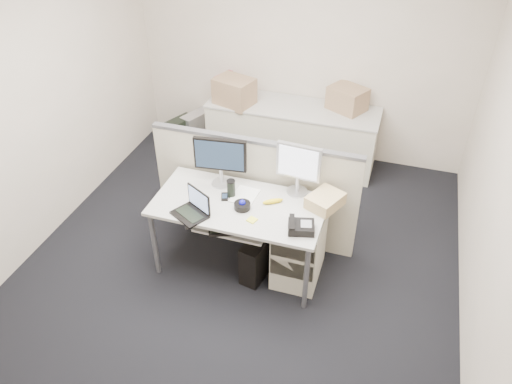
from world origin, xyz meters
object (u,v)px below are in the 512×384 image
(desk, at_px, (239,210))
(laptop, at_px, (189,205))
(desk_phone, at_px, (301,227))
(monitor_main, at_px, (221,162))

(desk, bearing_deg, laptop, -140.90)
(desk, distance_m, desk_phone, 0.63)
(desk, xyz_separation_m, monitor_main, (-0.25, 0.24, 0.30))
(desk_phone, bearing_deg, desk, 149.31)
(monitor_main, distance_m, laptop, 0.54)
(desk, xyz_separation_m, laptop, (-0.34, -0.28, 0.17))
(desk, xyz_separation_m, desk_phone, (0.60, -0.18, 0.10))
(desk, bearing_deg, desk_phone, -16.70)
(monitor_main, relative_size, desk_phone, 2.24)
(desk, distance_m, monitor_main, 0.46)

